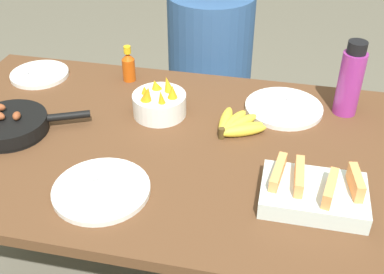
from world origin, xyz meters
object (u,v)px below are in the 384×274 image
object	(u,v)px
fruit_bowl_mango	(159,103)
melon_tray	(314,193)
empty_plate_far_right	(284,108)
banana_bunch	(236,125)
empty_plate_far_left	(40,74)
water_bottle	(350,80)
skillet	(11,125)
empty_plate_near_front	(101,190)
hot_sauce_bottle	(129,66)
person_figure	(209,100)

from	to	relation	value
fruit_bowl_mango	melon_tray	bearing A→B (deg)	-33.29
empty_plate_far_right	fruit_bowl_mango	bearing A→B (deg)	-164.22
banana_bunch	empty_plate_far_left	bearing A→B (deg)	165.43
melon_tray	water_bottle	bearing A→B (deg)	78.29
melon_tray	skillet	bearing A→B (deg)	172.15
fruit_bowl_mango	water_bottle	world-z (taller)	water_bottle
empty_plate_far_right	empty_plate_near_front	bearing A→B (deg)	-130.68
melon_tray	empty_plate_far_left	size ratio (longest dim) A/B	1.25
water_bottle	banana_bunch	bearing A→B (deg)	-151.41
hot_sauce_bottle	person_figure	world-z (taller)	person_figure
skillet	fruit_bowl_mango	xyz separation A→B (m)	(0.43, 0.20, 0.02)
skillet	fruit_bowl_mango	size ratio (longest dim) A/B	1.98
melon_tray	person_figure	xyz separation A→B (m)	(-0.44, 0.91, -0.31)
empty_plate_far_right	hot_sauce_bottle	size ratio (longest dim) A/B	1.92
water_bottle	fruit_bowl_mango	bearing A→B (deg)	-166.50
banana_bunch	fruit_bowl_mango	distance (m)	0.27
empty_plate_far_left	fruit_bowl_mango	distance (m)	0.54
empty_plate_near_front	hot_sauce_bottle	bearing A→B (deg)	101.53
skillet	empty_plate_far_right	bearing A→B (deg)	-3.11
hot_sauce_bottle	empty_plate_near_front	bearing A→B (deg)	-78.47
melon_tray	water_bottle	distance (m)	0.49
banana_bunch	melon_tray	world-z (taller)	melon_tray
banana_bunch	fruit_bowl_mango	bearing A→B (deg)	171.00
hot_sauce_bottle	person_figure	size ratio (longest dim) A/B	0.11
empty_plate_near_front	empty_plate_far_right	world-z (taller)	same
banana_bunch	water_bottle	bearing A→B (deg)	28.59
banana_bunch	melon_tray	size ratio (longest dim) A/B	0.64
skillet	empty_plate_near_front	size ratio (longest dim) A/B	1.33
fruit_bowl_mango	banana_bunch	bearing A→B (deg)	-9.00
banana_bunch	water_bottle	world-z (taller)	water_bottle
banana_bunch	empty_plate_far_right	bearing A→B (deg)	47.51
skillet	empty_plate_near_front	xyz separation A→B (m)	(0.38, -0.21, -0.02)
hot_sauce_bottle	empty_plate_far_left	bearing A→B (deg)	-172.44
banana_bunch	melon_tray	bearing A→B (deg)	-50.01
fruit_bowl_mango	empty_plate_near_front	bearing A→B (deg)	-96.70
empty_plate_far_left	empty_plate_far_right	world-z (taller)	same
empty_plate_far_left	person_figure	size ratio (longest dim) A/B	0.18
water_bottle	person_figure	world-z (taller)	person_figure
skillet	water_bottle	size ratio (longest dim) A/B	1.38
banana_bunch	person_figure	xyz separation A→B (m)	(-0.20, 0.62, -0.29)
skillet	water_bottle	distance (m)	1.09
empty_plate_far_left	hot_sauce_bottle	xyz separation A→B (m)	(0.34, 0.05, 0.05)
melon_tray	empty_plate_far_left	distance (m)	1.13
melon_tray	water_bottle	size ratio (longest dim) A/B	1.06
empty_plate_far_left	empty_plate_far_right	distance (m)	0.92
banana_bunch	water_bottle	xyz separation A→B (m)	(0.34, 0.19, 0.10)
empty_plate_far_right	banana_bunch	bearing A→B (deg)	-132.49
melon_tray	empty_plate_far_right	size ratio (longest dim) A/B	1.04
person_figure	melon_tray	bearing A→B (deg)	-64.22
banana_bunch	empty_plate_far_right	distance (m)	0.21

